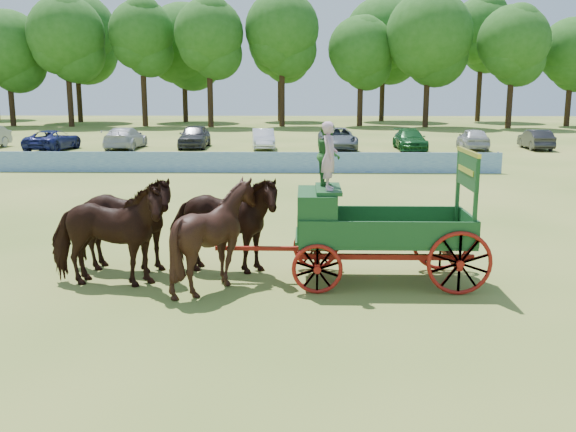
% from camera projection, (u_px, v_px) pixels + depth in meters
% --- Properties ---
extents(ground, '(160.00, 160.00, 0.00)m').
position_uv_depth(ground, '(218.00, 274.00, 15.13)').
color(ground, '#9E9547').
rests_on(ground, ground).
extents(horse_lead_left, '(2.86, 1.45, 2.35)m').
position_uv_depth(horse_lead_left, '(107.00, 235.00, 13.99)').
color(horse_lead_left, black).
rests_on(horse_lead_left, ground).
extents(horse_lead_right, '(2.93, 1.64, 2.35)m').
position_uv_depth(horse_lead_right, '(121.00, 224.00, 15.07)').
color(horse_lead_right, black).
rests_on(horse_lead_right, ground).
extents(horse_wheel_left, '(2.52, 2.34, 2.35)m').
position_uv_depth(horse_wheel_left, '(216.00, 235.00, 13.93)').
color(horse_wheel_left, black).
rests_on(horse_wheel_left, ground).
extents(horse_wheel_right, '(2.91, 1.60, 2.35)m').
position_uv_depth(horse_wheel_right, '(222.00, 225.00, 15.01)').
color(horse_wheel_right, black).
rests_on(horse_wheel_right, ground).
extents(farm_dray, '(6.00, 2.00, 3.62)m').
position_uv_depth(farm_dray, '(352.00, 214.00, 14.34)').
color(farm_dray, '#A11C10').
rests_on(farm_dray, ground).
extents(sponsor_banner, '(26.00, 0.08, 1.05)m').
position_uv_depth(sponsor_banner, '(245.00, 162.00, 32.68)').
color(sponsor_banner, '#1C4E9A').
rests_on(sponsor_banner, ground).
extents(parked_cars, '(51.71, 7.54, 1.64)m').
position_uv_depth(parked_cars, '(274.00, 139.00, 44.37)').
color(parked_cars, silver).
rests_on(parked_cars, ground).
extents(treeline, '(90.10, 23.60, 15.23)m').
position_uv_depth(treeline, '(228.00, 39.00, 71.59)').
color(treeline, '#382314').
rests_on(treeline, ground).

